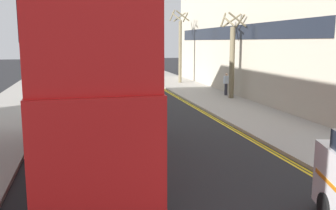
{
  "coord_description": "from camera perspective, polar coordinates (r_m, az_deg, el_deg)",
  "views": [
    {
      "loc": [
        -2.45,
        -1.76,
        4.01
      ],
      "look_at": [
        0.5,
        11.0,
        1.8
      ],
      "focal_mm": 40.24,
      "sensor_mm": 36.0,
      "label": 1
    }
  ],
  "objects": [
    {
      "name": "pedestrian_far",
      "position": [
        27.75,
        8.79,
        3.22
      ],
      "size": [
        0.34,
        0.22,
        1.62
      ],
      "color": "#2D2D38",
      "rests_on": "sidewalk_right"
    },
    {
      "name": "kerb_line_inner",
      "position": [
        17.58,
        9.74,
        -3.73
      ],
      "size": [
        0.1,
        56.0,
        0.01
      ],
      "primitive_type": "cube",
      "color": "yellow",
      "rests_on": "ground"
    },
    {
      "name": "street_tree_mid",
      "position": [
        26.29,
        9.67,
        7.2
      ],
      "size": [
        1.8,
        1.7,
        5.84
      ],
      "color": "#6B6047",
      "rests_on": "sidewalk_right"
    },
    {
      "name": "kerb_line_outer",
      "position": [
        17.65,
        10.22,
        -3.7
      ],
      "size": [
        0.1,
        56.0,
        0.01
      ],
      "primitive_type": "cube",
      "color": "yellow",
      "rests_on": "ground"
    },
    {
      "name": "street_tree_near",
      "position": [
        35.9,
        1.81,
        8.89
      ],
      "size": [
        1.86,
        1.93,
        6.88
      ],
      "color": "#6B6047",
      "rests_on": "sidewalk_right"
    },
    {
      "name": "double_decker_bus_away",
      "position": [
        11.99,
        -12.27,
        4.67
      ],
      "size": [
        2.94,
        10.85,
        5.64
      ],
      "color": "red",
      "rests_on": "ground"
    },
    {
      "name": "sidewalk_right",
      "position": [
        20.27,
        13.47,
        -1.89
      ],
      "size": [
        4.0,
        80.0,
        0.14
      ],
      "primitive_type": "cube",
      "color": "#9E9991",
      "rests_on": "ground"
    },
    {
      "name": "townhouse_terrace_right",
      "position": [
        31.49,
        17.92,
        13.0
      ],
      "size": [
        10.08,
        28.0,
        12.26
      ],
      "color": "#B2A893",
      "rests_on": "ground"
    }
  ]
}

